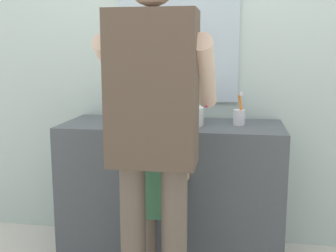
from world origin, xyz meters
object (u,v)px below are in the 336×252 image
(adult_parent, at_px, (154,113))
(child_toddler, at_px, (160,193))
(soap_bottle, at_px, (121,111))
(toothbrush_cup, at_px, (239,116))

(adult_parent, bearing_deg, child_toddler, 94.41)
(adult_parent, bearing_deg, soap_bottle, 116.54)
(toothbrush_cup, relative_size, soap_bottle, 1.25)
(soap_bottle, bearing_deg, toothbrush_cup, -0.20)
(soap_bottle, height_order, adult_parent, adult_parent)
(child_toddler, bearing_deg, toothbrush_cup, 45.69)
(child_toddler, xyz_separation_m, adult_parent, (0.02, -0.29, 0.48))
(soap_bottle, xyz_separation_m, child_toddler, (0.33, -0.42, -0.38))
(toothbrush_cup, bearing_deg, child_toddler, -134.31)
(soap_bottle, xyz_separation_m, adult_parent, (0.35, -0.71, 0.10))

